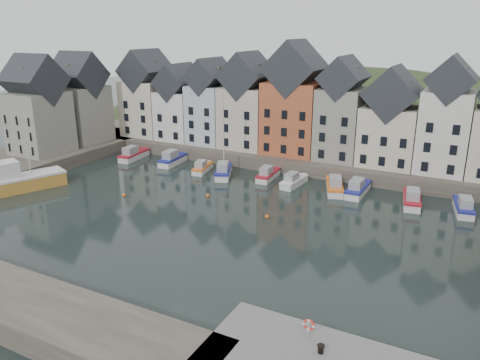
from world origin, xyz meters
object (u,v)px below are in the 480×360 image
Objects in this scene: boat_d at (223,171)px; mooring_bollard at (321,349)px; life_ring_post at (309,325)px; boat_a at (133,155)px; large_vessel at (10,181)px.

mooring_bollard is (26.65, -34.55, 1.48)m from boat_d.
mooring_bollard is 1.80m from life_ring_post.
boat_a is 0.54× the size of boat_d.
mooring_bollard is (48.64, -14.87, 0.73)m from large_vessel.
large_vessel is 10.20× the size of life_ring_post.
boat_d is 22.91× the size of mooring_bollard.
mooring_bollard is at bearing -44.81° from boat_a.
life_ring_post is at bearing 135.99° from mooring_bollard.
boat_d is 0.97× the size of large_vessel.
life_ring_post is at bearing -76.46° from boat_d.
boat_d is 29.52m from large_vessel.
large_vessel reaches higher than boat_a.
boat_a is 18.43m from boat_d.
large_vessel is 50.87m from mooring_bollard.
boat_a is at bearing 141.66° from life_ring_post.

